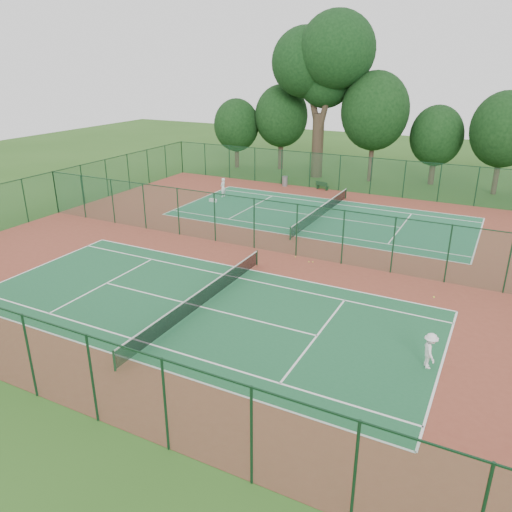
# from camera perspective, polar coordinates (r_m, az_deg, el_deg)

# --- Properties ---
(ground) EXTENTS (120.00, 120.00, 0.00)m
(ground) POSITION_cam_1_polar(r_m,az_deg,el_deg) (33.27, 2.14, 0.50)
(ground) COLOR #2B551A
(ground) RESTS_ON ground
(red_pad) EXTENTS (40.00, 36.00, 0.01)m
(red_pad) POSITION_cam_1_polar(r_m,az_deg,el_deg) (33.27, 2.14, 0.51)
(red_pad) COLOR brown
(red_pad) RESTS_ON ground
(court_near) EXTENTS (23.77, 10.97, 0.01)m
(court_near) POSITION_cam_1_polar(r_m,az_deg,el_deg) (26.08, -6.34, -5.79)
(court_near) COLOR #1C5933
(court_near) RESTS_ON red_pad
(court_far) EXTENTS (23.77, 10.97, 0.01)m
(court_far) POSITION_cam_1_polar(r_m,az_deg,el_deg) (41.17, 7.49, 4.51)
(court_far) COLOR #206641
(court_far) RESTS_ON red_pad
(fence_north) EXTENTS (40.00, 0.09, 3.50)m
(fence_north) POSITION_cam_1_polar(r_m,az_deg,el_deg) (49.06, 11.26, 9.14)
(fence_north) COLOR #1A4E2C
(fence_north) RESTS_ON ground
(fence_south) EXTENTS (40.00, 0.09, 3.50)m
(fence_south) POSITION_cam_1_polar(r_m,az_deg,el_deg) (19.42, -21.51, -11.69)
(fence_south) COLOR #1A4E2B
(fence_south) RESTS_ON ground
(fence_west) EXTENTS (0.09, 36.00, 3.50)m
(fence_west) POSITION_cam_1_polar(r_m,az_deg,el_deg) (44.62, -21.94, 6.78)
(fence_west) COLOR #1B512E
(fence_west) RESTS_ON ground
(fence_divider) EXTENTS (40.00, 0.09, 3.50)m
(fence_divider) POSITION_cam_1_polar(r_m,az_deg,el_deg) (32.68, 2.18, 3.38)
(fence_divider) COLOR #194B2E
(fence_divider) RESTS_ON ground
(tennis_net_near) EXTENTS (0.10, 12.90, 0.97)m
(tennis_net_near) POSITION_cam_1_polar(r_m,az_deg,el_deg) (25.84, -6.39, -4.74)
(tennis_net_near) COLOR #153B20
(tennis_net_near) RESTS_ON ground
(tennis_net_far) EXTENTS (0.10, 12.90, 0.97)m
(tennis_net_far) POSITION_cam_1_polar(r_m,az_deg,el_deg) (41.02, 7.53, 5.21)
(tennis_net_far) COLOR #163C20
(tennis_net_far) RESTS_ON ground
(player_near) EXTENTS (0.95, 1.17, 1.57)m
(player_near) POSITION_cam_1_polar(r_m,az_deg,el_deg) (21.98, 19.25, -10.18)
(player_near) COLOR white
(player_near) RESTS_ON court_near
(player_far) EXTENTS (0.43, 0.65, 1.77)m
(player_far) POSITION_cam_1_polar(r_m,az_deg,el_deg) (46.76, -3.80, 7.83)
(player_far) COLOR silver
(player_far) RESTS_ON court_far
(trash_bin) EXTENTS (0.69, 0.69, 1.00)m
(trash_bin) POSITION_cam_1_polar(r_m,az_deg,el_deg) (51.02, 3.31, 8.54)
(trash_bin) COLOR gray
(trash_bin) RESTS_ON red_pad
(bench) EXTENTS (1.39, 0.73, 0.83)m
(bench) POSITION_cam_1_polar(r_m,az_deg,el_deg) (49.83, 7.56, 7.99)
(bench) COLOR black
(bench) RESTS_ON red_pad
(kit_bag) EXTENTS (0.75, 0.36, 0.27)m
(kit_bag) POSITION_cam_1_polar(r_m,az_deg,el_deg) (45.31, -4.94, 6.36)
(kit_bag) COLOR silver
(kit_bag) RESTS_ON red_pad
(stray_ball_a) EXTENTS (0.07, 0.07, 0.07)m
(stray_ball_a) POSITION_cam_1_polar(r_m,az_deg,el_deg) (31.63, 6.07, -0.66)
(stray_ball_a) COLOR #CFE635
(stray_ball_a) RESTS_ON red_pad
(stray_ball_b) EXTENTS (0.07, 0.07, 0.07)m
(stray_ball_b) POSITION_cam_1_polar(r_m,az_deg,el_deg) (31.65, 6.51, -0.67)
(stray_ball_b) COLOR #DBEC37
(stray_ball_b) RESTS_ON red_pad
(stray_ball_c) EXTENTS (0.07, 0.07, 0.07)m
(stray_ball_c) POSITION_cam_1_polar(r_m,az_deg,el_deg) (32.38, 4.52, -0.08)
(stray_ball_c) COLOR yellow
(stray_ball_c) RESTS_ON red_pad
(big_tree) EXTENTS (10.83, 7.93, 16.64)m
(big_tree) POSITION_cam_1_polar(r_m,az_deg,el_deg) (54.65, 7.68, 21.18)
(big_tree) COLOR #36291D
(big_tree) RESTS_ON ground
(evergreen_row) EXTENTS (39.00, 5.00, 12.00)m
(evergreen_row) POSITION_cam_1_polar(r_m,az_deg,el_deg) (55.22, 13.51, 8.44)
(evergreen_row) COLOR black
(evergreen_row) RESTS_ON ground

